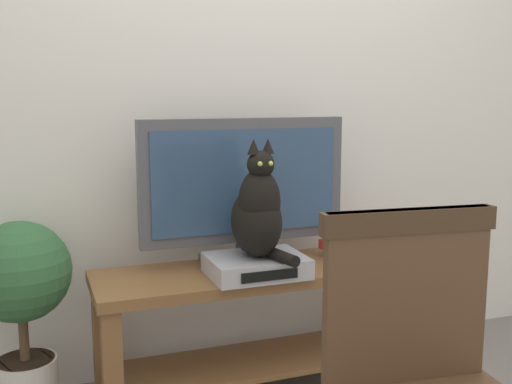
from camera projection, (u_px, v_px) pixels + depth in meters
back_wall at (239, 58)px, 2.74m from camera, size 7.00×0.12×2.80m
tv_stand at (252, 308)px, 2.53m from camera, size 1.28×0.43×0.54m
tv at (244, 187)px, 2.54m from camera, size 0.88×0.20×0.61m
media_box at (256, 266)px, 2.41m from camera, size 0.37×0.29×0.08m
cat at (258, 212)px, 2.36m from camera, size 0.19×0.34×0.46m
wooden_chair at (429, 379)px, 1.48m from camera, size 0.52×0.52×0.96m
book_stack at (354, 245)px, 2.66m from camera, size 0.26×0.20×0.11m
potted_plant at (21, 297)px, 2.28m from camera, size 0.38×0.38×0.78m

